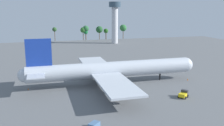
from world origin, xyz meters
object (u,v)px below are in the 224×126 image
baggage_tug (183,94)px  control_tower (115,18)px  cargo_container_fore (94,126)px  cargo_loader (35,73)px  safety_cone_nose (188,79)px  safety_cone_tail (28,89)px  maintenance_van (101,62)px  cargo_airplane (111,70)px

baggage_tug → control_tower: bearing=83.5°
baggage_tug → cargo_container_fore: 37.66m
cargo_loader → safety_cone_nose: cargo_loader is taller
safety_cone_tail → cargo_loader: bearing=84.6°
cargo_loader → cargo_container_fore: size_ratio=1.13×
safety_cone_nose → control_tower: bearing=88.7°
maintenance_van → safety_cone_tail: size_ratio=6.91×
cargo_loader → cargo_airplane: bearing=-37.4°
control_tower → safety_cone_nose: bearing=-91.3°
safety_cone_nose → baggage_tug: bearing=-125.5°
control_tower → cargo_loader: bearing=-125.2°
cargo_loader → safety_cone_tail: bearing=-95.4°
control_tower → cargo_container_fore: bearing=-108.2°
cargo_airplane → cargo_loader: bearing=142.6°
cargo_container_fore → cargo_airplane: bearing=68.1°
cargo_loader → control_tower: bearing=54.8°
safety_cone_nose → cargo_container_fore: bearing=-145.4°
cargo_container_fore → safety_cone_nose: (48.05, 33.12, -0.43)m
cargo_airplane → maintenance_van: cargo_airplane is taller
maintenance_van → cargo_container_fore: (-19.59, -75.13, -0.38)m
cargo_loader → baggage_tug: size_ratio=0.93×
baggage_tug → safety_cone_nose: bearing=54.5°
safety_cone_nose → control_tower: 122.77m
cargo_container_fore → baggage_tug: bearing=22.6°
cargo_container_fore → safety_cone_tail: 42.05m
cargo_loader → baggage_tug: baggage_tug is taller
cargo_loader → safety_cone_nose: size_ratio=5.22×
safety_cone_tail → control_tower: size_ratio=0.02×
maintenance_van → baggage_tug: (15.16, -60.65, -0.00)m
cargo_airplane → control_tower: bearing=72.9°
cargo_airplane → safety_cone_nose: bearing=-6.3°
cargo_airplane → baggage_tug: (19.99, -22.32, -4.78)m
cargo_container_fore → control_tower: 163.47m
baggage_tug → control_tower: size_ratio=0.12×
maintenance_van → baggage_tug: size_ratio=0.97×
cargo_airplane → control_tower: (35.95, 117.19, 15.76)m
safety_cone_nose → maintenance_van: bearing=124.1°
cargo_loader → baggage_tug: 67.88m
safety_cone_nose → safety_cone_tail: size_ratio=1.28×
baggage_tug → cargo_container_fore: bearing=-157.4°
maintenance_van → safety_cone_tail: maintenance_van is taller
safety_cone_tail → control_tower: 136.22m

